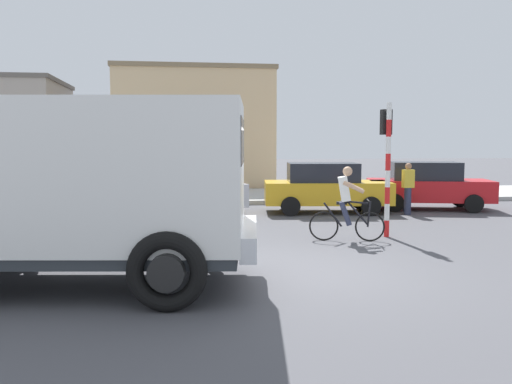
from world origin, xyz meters
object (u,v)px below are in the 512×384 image
(traffic_light_pole, at_px, (387,151))
(car_white_mid, at_px, (176,190))
(truck_foreground, at_px, (77,182))
(cyclist, at_px, (347,204))
(pedestrian_near_kerb, at_px, (408,188))
(car_far_side, at_px, (326,187))
(car_red_near, at_px, (428,185))

(traffic_light_pole, relative_size, car_white_mid, 0.75)
(truck_foreground, distance_m, cyclist, 6.32)
(car_white_mid, bearing_deg, pedestrian_near_kerb, -4.16)
(car_far_side, bearing_deg, truck_foreground, -127.19)
(car_white_mid, bearing_deg, traffic_light_pole, -39.62)
(truck_foreground, xyz_separation_m, car_white_mid, (1.49, 7.88, -0.85))
(car_red_near, height_order, car_far_side, same)
(car_far_side, bearing_deg, car_red_near, 4.89)
(car_red_near, relative_size, pedestrian_near_kerb, 2.65)
(traffic_light_pole, xyz_separation_m, car_far_side, (-0.25, 4.52, -1.25))
(traffic_light_pole, bearing_deg, pedestrian_near_kerb, 59.42)
(truck_foreground, bearing_deg, cyclist, 31.13)
(truck_foreground, bearing_deg, car_red_near, 40.91)
(car_white_mid, height_order, car_far_side, same)
(car_red_near, distance_m, car_white_mid, 8.41)
(pedestrian_near_kerb, bearing_deg, car_red_near, 44.38)
(car_far_side, distance_m, pedestrian_near_kerb, 2.55)
(truck_foreground, relative_size, car_white_mid, 1.34)
(car_red_near, bearing_deg, car_white_mid, -175.37)
(pedestrian_near_kerb, bearing_deg, truck_foreground, -139.62)
(car_white_mid, bearing_deg, cyclist, -50.10)
(cyclist, relative_size, pedestrian_near_kerb, 1.06)
(truck_foreground, height_order, cyclist, truck_foreground)
(truck_foreground, bearing_deg, car_far_side, 52.81)
(truck_foreground, distance_m, pedestrian_near_kerb, 11.39)
(truck_foreground, height_order, car_white_mid, truck_foreground)
(truck_foreground, xyz_separation_m, cyclist, (5.37, 3.24, -0.80))
(cyclist, distance_m, car_red_near, 6.97)
(car_white_mid, distance_m, pedestrian_near_kerb, 7.18)
(truck_foreground, height_order, car_red_near, truck_foreground)
(car_white_mid, relative_size, pedestrian_near_kerb, 2.63)
(truck_foreground, distance_m, traffic_light_pole, 7.51)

